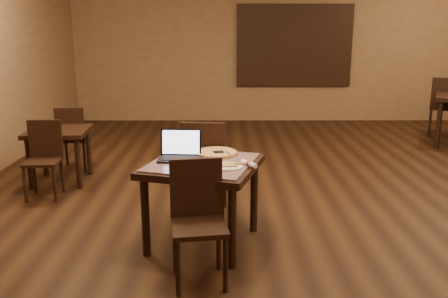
{
  "coord_description": "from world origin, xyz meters",
  "views": [
    {
      "loc": [
        -0.96,
        -4.87,
        1.89
      ],
      "look_at": [
        -0.95,
        -0.79,
        0.85
      ],
      "focal_mm": 38.0,
      "sensor_mm": 36.0,
      "label": 1
    }
  ],
  "objects_px": {
    "chair_main_far": "(204,163)",
    "other_table_b_chair_far": "(72,135)",
    "laptop": "(180,151)",
    "other_table_a_chair_far": "(444,104)",
    "chair_main_near": "(198,214)",
    "other_table_b_chair_near": "(44,154)",
    "other_table_b": "(59,138)",
    "tiled_table": "(203,173)",
    "pizza_pan": "(216,154)"
  },
  "relations": [
    {
      "from": "chair_main_far",
      "to": "other_table_b_chair_far",
      "type": "distance_m",
      "value": 2.5
    },
    {
      "from": "chair_main_far",
      "to": "laptop",
      "type": "distance_m",
      "value": 0.6
    },
    {
      "from": "other_table_a_chair_far",
      "to": "chair_main_near",
      "type": "bearing_deg",
      "value": 74.69
    },
    {
      "from": "other_table_b_chair_near",
      "to": "other_table_b",
      "type": "bearing_deg",
      "value": 86.36
    },
    {
      "from": "laptop",
      "to": "other_table_b_chair_far",
      "type": "relative_size",
      "value": 0.44
    },
    {
      "from": "tiled_table",
      "to": "chair_main_far",
      "type": "height_order",
      "value": "chair_main_far"
    },
    {
      "from": "other_table_b_chair_near",
      "to": "pizza_pan",
      "type": "bearing_deg",
      "value": -30.36
    },
    {
      "from": "other_table_b_chair_near",
      "to": "other_table_b_chair_far",
      "type": "relative_size",
      "value": 1.0
    },
    {
      "from": "laptop",
      "to": "chair_main_near",
      "type": "bearing_deg",
      "value": -72.26
    },
    {
      "from": "tiled_table",
      "to": "chair_main_near",
      "type": "xyz_separation_m",
      "value": [
        -0.01,
        -0.62,
        -0.13
      ]
    },
    {
      "from": "pizza_pan",
      "to": "other_table_b_chair_near",
      "type": "xyz_separation_m",
      "value": [
        -1.99,
        1.02,
        -0.27
      ]
    },
    {
      "from": "tiled_table",
      "to": "other_table_b_chair_near",
      "type": "height_order",
      "value": "other_table_b_chair_near"
    },
    {
      "from": "chair_main_far",
      "to": "other_table_a_chair_far",
      "type": "relative_size",
      "value": 0.95
    },
    {
      "from": "chair_main_near",
      "to": "other_table_a_chair_far",
      "type": "xyz_separation_m",
      "value": [
        4.11,
        4.93,
        0.07
      ]
    },
    {
      "from": "other_table_b",
      "to": "other_table_b_chair_near",
      "type": "height_order",
      "value": "other_table_b_chair_near"
    },
    {
      "from": "laptop",
      "to": "chair_main_far",
      "type": "bearing_deg",
      "value": 72.32
    },
    {
      "from": "chair_main_far",
      "to": "other_table_b_chair_far",
      "type": "relative_size",
      "value": 1.16
    },
    {
      "from": "pizza_pan",
      "to": "other_table_b_chair_near",
      "type": "bearing_deg",
      "value": 152.8
    },
    {
      "from": "laptop",
      "to": "other_table_b_chair_near",
      "type": "bearing_deg",
      "value": 148.65
    },
    {
      "from": "chair_main_far",
      "to": "other_table_b",
      "type": "distance_m",
      "value": 2.19
    },
    {
      "from": "tiled_table",
      "to": "other_table_b_chair_far",
      "type": "relative_size",
      "value": 1.31
    },
    {
      "from": "other_table_a_chair_far",
      "to": "laptop",
      "type": "bearing_deg",
      "value": 68.87
    },
    {
      "from": "other_table_b",
      "to": "other_table_b_chair_near",
      "type": "bearing_deg",
      "value": -93.64
    },
    {
      "from": "other_table_b_chair_near",
      "to": "laptop",
      "type": "bearing_deg",
      "value": -37.81
    },
    {
      "from": "other_table_a_chair_far",
      "to": "other_table_b_chair_near",
      "type": "xyz_separation_m",
      "value": [
        -5.97,
        -3.05,
        -0.11
      ]
    },
    {
      "from": "pizza_pan",
      "to": "other_table_b_chair_far",
      "type": "bearing_deg",
      "value": 134.12
    },
    {
      "from": "pizza_pan",
      "to": "other_table_a_chair_far",
      "type": "relative_size",
      "value": 0.38
    },
    {
      "from": "pizza_pan",
      "to": "other_table_b",
      "type": "xyz_separation_m",
      "value": [
        -1.98,
        1.53,
        -0.2
      ]
    },
    {
      "from": "other_table_a_chair_far",
      "to": "other_table_b",
      "type": "bearing_deg",
      "value": 47.57
    },
    {
      "from": "tiled_table",
      "to": "other_table_a_chair_far",
      "type": "distance_m",
      "value": 5.95
    },
    {
      "from": "tiled_table",
      "to": "other_table_b_chair_near",
      "type": "bearing_deg",
      "value": 162.95
    },
    {
      "from": "other_table_b",
      "to": "chair_main_near",
      "type": "bearing_deg",
      "value": -55.4
    },
    {
      "from": "other_table_b",
      "to": "other_table_b_chair_far",
      "type": "distance_m",
      "value": 0.51
    },
    {
      "from": "chair_main_far",
      "to": "pizza_pan",
      "type": "relative_size",
      "value": 2.53
    },
    {
      "from": "other_table_b",
      "to": "other_table_b_chair_far",
      "type": "bearing_deg",
      "value": 86.36
    },
    {
      "from": "other_table_b",
      "to": "laptop",
      "type": "bearing_deg",
      "value": -48.14
    },
    {
      "from": "laptop",
      "to": "other_table_b_chair_far",
      "type": "bearing_deg",
      "value": 130.68
    },
    {
      "from": "laptop",
      "to": "other_table_b_chair_near",
      "type": "xyz_separation_m",
      "value": [
        -1.67,
        1.15,
        -0.33
      ]
    },
    {
      "from": "chair_main_far",
      "to": "pizza_pan",
      "type": "bearing_deg",
      "value": 113.55
    },
    {
      "from": "chair_main_far",
      "to": "pizza_pan",
      "type": "xyz_separation_m",
      "value": [
        0.13,
        -0.37,
        0.2
      ]
    },
    {
      "from": "chair_main_near",
      "to": "laptop",
      "type": "height_order",
      "value": "laptop"
    },
    {
      "from": "laptop",
      "to": "other_table_b",
      "type": "bearing_deg",
      "value": 138.32
    },
    {
      "from": "chair_main_far",
      "to": "other_table_b",
      "type": "relative_size",
      "value": 1.33
    },
    {
      "from": "tiled_table",
      "to": "other_table_b",
      "type": "bearing_deg",
      "value": 153.44
    },
    {
      "from": "other_table_a_chair_far",
      "to": "other_table_b",
      "type": "height_order",
      "value": "other_table_a_chair_far"
    },
    {
      "from": "pizza_pan",
      "to": "other_table_b_chair_near",
      "type": "height_order",
      "value": "other_table_b_chair_near"
    },
    {
      "from": "chair_main_near",
      "to": "other_table_b_chair_near",
      "type": "relative_size",
      "value": 1.07
    },
    {
      "from": "other_table_a_chair_far",
      "to": "other_table_b_chair_far",
      "type": "relative_size",
      "value": 1.21
    },
    {
      "from": "tiled_table",
      "to": "other_table_a_chair_far",
      "type": "bearing_deg",
      "value": 63.46
    },
    {
      "from": "laptop",
      "to": "pizza_pan",
      "type": "bearing_deg",
      "value": 25.6
    }
  ]
}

